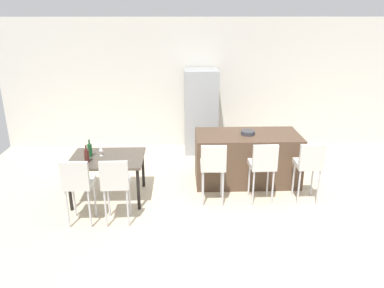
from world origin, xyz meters
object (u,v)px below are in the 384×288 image
at_px(dining_table, 107,161).
at_px(wine_glass_middle, 101,149).
at_px(kitchen_island, 247,158).
at_px(wine_bottle_left, 90,150).
at_px(dining_chair_near, 78,182).
at_px(fruit_bowl, 248,133).
at_px(bar_chair_middle, 263,163).
at_px(bar_chair_left, 213,164).
at_px(bar_chair_right, 309,163).
at_px(wine_bottle_corner, 87,156).
at_px(dining_chair_far, 116,181).
at_px(refrigerator, 201,111).

xyz_separation_m(dining_table, wine_glass_middle, (-0.11, 0.08, 0.19)).
relative_size(kitchen_island, wine_bottle_left, 6.43).
distance_m(dining_chair_near, fruit_bowl, 3.06).
xyz_separation_m(bar_chair_middle, dining_table, (-2.54, 0.24, -0.03)).
bearing_deg(dining_chair_near, bar_chair_left, 16.39).
relative_size(bar_chair_left, dining_table, 0.88).
bearing_deg(bar_chair_middle, dining_chair_near, -168.15).
xyz_separation_m(kitchen_island, bar_chair_right, (0.86, -0.84, 0.24)).
distance_m(kitchen_island, dining_chair_near, 3.07).
distance_m(wine_bottle_corner, fruit_bowl, 2.82).
bearing_deg(dining_table, bar_chair_right, -4.25).
relative_size(bar_chair_right, wine_bottle_left, 3.60).
bearing_deg(dining_table, kitchen_island, 13.78).
distance_m(bar_chair_middle, dining_table, 2.56).
height_order(bar_chair_middle, bar_chair_right, same).
relative_size(wine_glass_middle, fruit_bowl, 0.70).
bearing_deg(dining_chair_near, bar_chair_right, 9.40).
bearing_deg(bar_chair_left, dining_chair_far, -158.04).
height_order(dining_chair_near, fruit_bowl, dining_chair_near).
xyz_separation_m(dining_chair_far, refrigerator, (1.41, 3.08, 0.22)).
bearing_deg(wine_bottle_corner, wine_bottle_left, 90.74).
xyz_separation_m(dining_chair_near, dining_chair_far, (0.54, 0.00, 0.00)).
xyz_separation_m(bar_chair_middle, refrigerator, (-0.87, 2.49, 0.22)).
distance_m(bar_chair_left, dining_chair_near, 2.09).
distance_m(kitchen_island, wine_glass_middle, 2.63).
height_order(bar_chair_middle, wine_bottle_left, bar_chair_middle).
distance_m(bar_chair_left, wine_glass_middle, 1.88).
height_order(bar_chair_middle, wine_glass_middle, bar_chair_middle).
bearing_deg(wine_bottle_corner, dining_table, 34.61).
bearing_deg(wine_glass_middle, bar_chair_middle, -7.07).
bearing_deg(wine_bottle_left, fruit_bowl, 10.97).
bearing_deg(bar_chair_middle, kitchen_island, 97.41).
xyz_separation_m(bar_chair_right, fruit_bowl, (-0.87, 0.82, 0.26)).
bearing_deg(dining_table, wine_bottle_corner, -145.39).
height_order(kitchen_island, dining_chair_far, dining_chair_far).
distance_m(dining_chair_near, wine_glass_middle, 0.95).
relative_size(dining_chair_near, wine_bottle_corner, 3.68).
xyz_separation_m(dining_chair_far, wine_bottle_left, (-0.55, 0.89, 0.16)).
distance_m(dining_chair_near, wine_bottle_corner, 0.66).
distance_m(kitchen_island, bar_chair_left, 1.12).
height_order(refrigerator, fruit_bowl, refrigerator).
xyz_separation_m(bar_chair_left, fruit_bowl, (0.69, 0.82, 0.26)).
bearing_deg(wine_glass_middle, dining_chair_near, -100.09).
height_order(kitchen_island, refrigerator, refrigerator).
distance_m(kitchen_island, wine_bottle_left, 2.80).
xyz_separation_m(dining_table, dining_chair_near, (-0.27, -0.84, 0.03)).
height_order(bar_chair_left, dining_chair_far, same).
height_order(wine_bottle_corner, refrigerator, refrigerator).
relative_size(dining_table, dining_chair_near, 1.14).
distance_m(bar_chair_right, dining_chair_near, 3.62).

